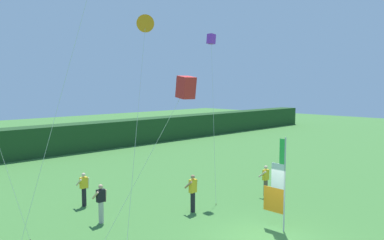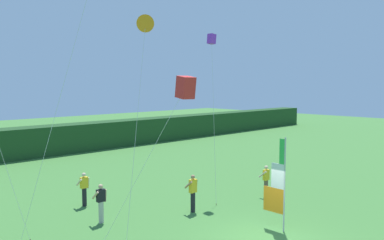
{
  "view_description": "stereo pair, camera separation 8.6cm",
  "coord_description": "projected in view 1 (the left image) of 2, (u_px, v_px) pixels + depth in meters",
  "views": [
    {
      "loc": [
        -12.36,
        -8.56,
        5.98
      ],
      "look_at": [
        -0.16,
        3.84,
        4.4
      ],
      "focal_mm": 37.05,
      "sensor_mm": 36.0,
      "label": 1
    },
    {
      "loc": [
        -12.3,
        -8.62,
        5.98
      ],
      "look_at": [
        -0.16,
        3.84,
        4.4
      ],
      "focal_mm": 37.05,
      "sensor_mm": 36.0,
      "label": 2
    }
  ],
  "objects": [
    {
      "name": "ground_plane",
      "position": [
        265.0,
        240.0,
        15.25
      ],
      "size": [
        120.0,
        120.0,
        0.0
      ],
      "primitive_type": "plane",
      "color": "#3D7533"
    },
    {
      "name": "kite_purple_box_4",
      "position": [
        211.0,
        41.0,
        21.37
      ],
      "size": [
        1.89,
        2.12,
        8.7
      ],
      "color": "brown",
      "rests_on": "ground"
    },
    {
      "name": "person_mid_field",
      "position": [
        101.0,
        202.0,
        17.03
      ],
      "size": [
        0.55,
        0.48,
        1.7
      ],
      "color": "#B7B2A3",
      "rests_on": "ground"
    },
    {
      "name": "person_far_left",
      "position": [
        84.0,
        188.0,
        19.39
      ],
      "size": [
        0.55,
        0.48,
        1.66
      ],
      "color": "black",
      "rests_on": "ground"
    },
    {
      "name": "person_near_banner",
      "position": [
        266.0,
        180.0,
        21.15
      ],
      "size": [
        0.55,
        0.48,
        1.66
      ],
      "color": "brown",
      "rests_on": "ground"
    },
    {
      "name": "banner_flag",
      "position": [
        278.0,
        185.0,
        16.15
      ],
      "size": [
        0.06,
        1.03,
        3.87
      ],
      "color": "#B7B7BC",
      "rests_on": "ground"
    },
    {
      "name": "kite_red_box_0",
      "position": [
        186.0,
        88.0,
        14.61
      ],
      "size": [
        2.84,
        2.26,
        6.3
      ],
      "color": "brown",
      "rests_on": "ground"
    },
    {
      "name": "person_far_right",
      "position": [
        193.0,
        192.0,
        18.51
      ],
      "size": [
        0.55,
        0.48,
        1.77
      ],
      "color": "black",
      "rests_on": "ground"
    },
    {
      "name": "distant_treeline",
      "position": [
        21.0,
        143.0,
        32.04
      ],
      "size": [
        80.0,
        2.4,
        2.46
      ],
      "primitive_type": "cube",
      "color": "#1E421E",
      "rests_on": "ground"
    },
    {
      "name": "kite_orange_delta_2",
      "position": [
        145.0,
        24.0,
        16.74
      ],
      "size": [
        3.3,
        2.84,
        8.94
      ],
      "color": "brown",
      "rests_on": "ground"
    }
  ]
}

